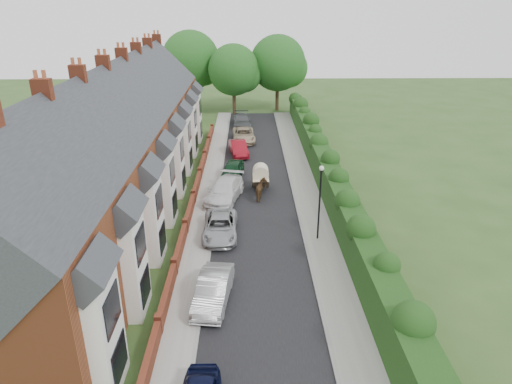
% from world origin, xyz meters
% --- Properties ---
extents(ground, '(140.00, 140.00, 0.00)m').
position_xyz_m(ground, '(0.00, 0.00, 0.00)').
color(ground, '#2D4C1E').
rests_on(ground, ground).
extents(road, '(6.00, 58.00, 0.02)m').
position_xyz_m(road, '(-0.50, 11.00, 0.01)').
color(road, black).
rests_on(road, ground).
extents(pavement_hedge_side, '(2.20, 58.00, 0.12)m').
position_xyz_m(pavement_hedge_side, '(3.60, 11.00, 0.06)').
color(pavement_hedge_side, gray).
rests_on(pavement_hedge_side, ground).
extents(pavement_house_side, '(1.70, 58.00, 0.12)m').
position_xyz_m(pavement_house_side, '(-4.35, 11.00, 0.06)').
color(pavement_house_side, gray).
rests_on(pavement_house_side, ground).
extents(kerb_hedge_side, '(0.18, 58.00, 0.13)m').
position_xyz_m(kerb_hedge_side, '(2.55, 11.00, 0.07)').
color(kerb_hedge_side, gray).
rests_on(kerb_hedge_side, ground).
extents(kerb_house_side, '(0.18, 58.00, 0.13)m').
position_xyz_m(kerb_house_side, '(-3.55, 11.00, 0.07)').
color(kerb_house_side, gray).
rests_on(kerb_house_side, ground).
extents(hedge, '(2.10, 58.00, 2.85)m').
position_xyz_m(hedge, '(5.40, 11.00, 1.60)').
color(hedge, '#133A12').
rests_on(hedge, ground).
extents(terrace_row, '(9.05, 40.50, 11.50)m').
position_xyz_m(terrace_row, '(-10.87, 9.98, 4.47)').
color(terrace_row, brown).
rests_on(terrace_row, ground).
extents(garden_wall_row, '(0.35, 40.35, 1.10)m').
position_xyz_m(garden_wall_row, '(-5.35, 10.00, 0.46)').
color(garden_wall_row, brown).
rests_on(garden_wall_row, ground).
extents(lamppost, '(0.32, 0.32, 5.16)m').
position_xyz_m(lamppost, '(3.40, 4.00, 3.30)').
color(lamppost, black).
rests_on(lamppost, ground).
extents(tree_far_left, '(7.14, 6.80, 9.29)m').
position_xyz_m(tree_far_left, '(-2.65, 40.08, 5.71)').
color(tree_far_left, '#332316').
rests_on(tree_far_left, ground).
extents(tree_far_right, '(7.98, 7.60, 10.31)m').
position_xyz_m(tree_far_right, '(3.39, 42.08, 6.31)').
color(tree_far_right, '#332316').
rests_on(tree_far_right, ground).
extents(tree_far_back, '(8.40, 8.00, 10.82)m').
position_xyz_m(tree_far_back, '(-8.59, 43.08, 6.62)').
color(tree_far_back, '#332316').
rests_on(tree_far_back, ground).
extents(car_silver_a, '(2.10, 4.64, 1.48)m').
position_xyz_m(car_silver_a, '(-2.97, -2.55, 0.74)').
color(car_silver_a, '#A1A1A5').
rests_on(car_silver_a, ground).
extents(car_silver_b, '(2.28, 4.87, 1.35)m').
position_xyz_m(car_silver_b, '(-3.00, 4.68, 0.67)').
color(car_silver_b, '#A2A5A9').
rests_on(car_silver_b, ground).
extents(car_white, '(3.42, 5.89, 1.60)m').
position_xyz_m(car_white, '(-3.00, 10.52, 0.80)').
color(car_white, white).
rests_on(car_white, ground).
extents(car_green, '(2.24, 4.42, 1.44)m').
position_xyz_m(car_green, '(-2.50, 15.38, 0.72)').
color(car_green, '#10351B').
rests_on(car_green, ground).
extents(car_red, '(2.20, 4.56, 1.44)m').
position_xyz_m(car_red, '(-2.10, 21.80, 0.72)').
color(car_red, maroon).
rests_on(car_red, ground).
extents(car_beige, '(2.68, 5.29, 1.43)m').
position_xyz_m(car_beige, '(-1.60, 26.66, 0.72)').
color(car_beige, tan).
rests_on(car_beige, ground).
extents(car_grey, '(2.34, 5.28, 1.51)m').
position_xyz_m(car_grey, '(-1.87, 33.00, 0.75)').
color(car_grey, '#4D5054').
rests_on(car_grey, ground).
extents(horse, '(1.03, 1.96, 1.59)m').
position_xyz_m(horse, '(-0.10, 10.59, 0.80)').
color(horse, '#4F351D').
rests_on(horse, ground).
extents(horse_cart, '(1.38, 3.04, 2.20)m').
position_xyz_m(horse_cart, '(-0.10, 12.63, 1.26)').
color(horse_cart, black).
rests_on(horse_cart, ground).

